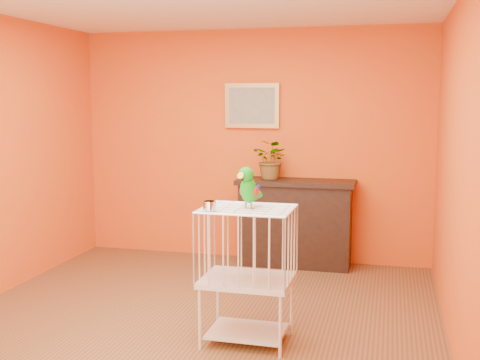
# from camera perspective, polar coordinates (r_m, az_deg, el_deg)

# --- Properties ---
(ground) EXTENTS (4.50, 4.50, 0.00)m
(ground) POSITION_cam_1_polar(r_m,az_deg,el_deg) (5.00, -4.83, -13.75)
(ground) COLOR brown
(ground) RESTS_ON ground
(room_shell) EXTENTS (4.50, 4.50, 4.50)m
(room_shell) POSITION_cam_1_polar(r_m,az_deg,el_deg) (4.66, -5.05, 4.71)
(room_shell) COLOR #DE4714
(room_shell) RESTS_ON ground
(console_cabinet) EXTENTS (1.28, 0.46, 0.95)m
(console_cabinet) POSITION_cam_1_polar(r_m,az_deg,el_deg) (6.63, 5.24, -4.06)
(console_cabinet) COLOR black
(console_cabinet) RESTS_ON ground
(potted_plant) EXTENTS (0.52, 0.55, 0.34)m
(potted_plant) POSITION_cam_1_polar(r_m,az_deg,el_deg) (6.56, 3.01, 1.51)
(potted_plant) COLOR #26722D
(potted_plant) RESTS_ON console_cabinet
(framed_picture) EXTENTS (0.62, 0.04, 0.50)m
(framed_picture) POSITION_cam_1_polar(r_m,az_deg,el_deg) (6.79, 1.14, 7.06)
(framed_picture) COLOR #B58640
(framed_picture) RESTS_ON room_shell
(birdcage) EXTENTS (0.67, 0.52, 1.03)m
(birdcage) POSITION_cam_1_polar(r_m,az_deg,el_deg) (4.54, 0.68, -8.83)
(birdcage) COLOR silver
(birdcage) RESTS_ON ground
(feed_cup) EXTENTS (0.10, 0.10, 0.07)m
(feed_cup) POSITION_cam_1_polar(r_m,az_deg,el_deg) (4.32, -2.90, -2.44)
(feed_cup) COLOR silver
(feed_cup) RESTS_ON birdcage
(parrot) EXTENTS (0.17, 0.28, 0.31)m
(parrot) POSITION_cam_1_polar(r_m,az_deg,el_deg) (4.40, 0.81, -0.66)
(parrot) COLOR #59544C
(parrot) RESTS_ON birdcage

